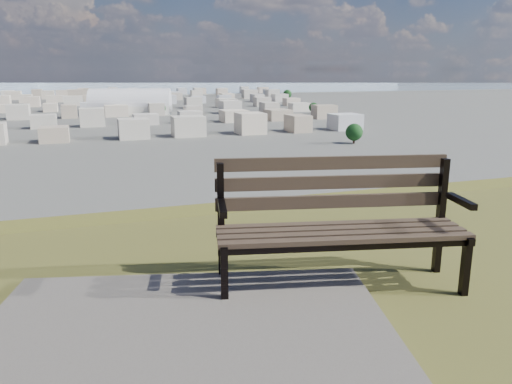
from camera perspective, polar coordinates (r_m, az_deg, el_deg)
name	(u,v)px	position (r m, az deg, el deg)	size (l,w,h in m)	color
park_bench	(338,216)	(3.88, 9.38, -2.71)	(1.95, 0.98, 0.98)	#3D3123
arena	(131,106)	(316.54, -14.11, 9.49)	(51.41, 31.60, 20.21)	silver
city_blocks	(89,101)	(396.56, -18.59, 9.81)	(395.00, 361.00, 7.00)	beige
city_trees	(43,107)	(322.03, -23.19, 8.88)	(406.52, 387.20, 9.98)	#312118
bay_water	(85,86)	(901.82, -18.96, 11.44)	(2400.00, 700.00, 0.12)	#9AB3C4
far_hills	(58,70)	(1405.55, -21.70, 12.86)	(2050.00, 340.00, 60.00)	#9DAEC3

